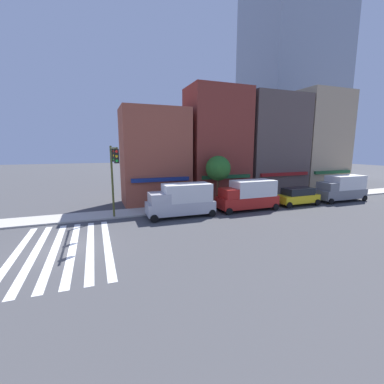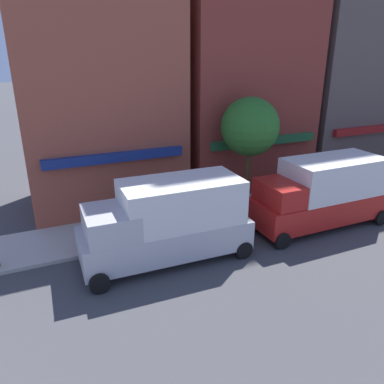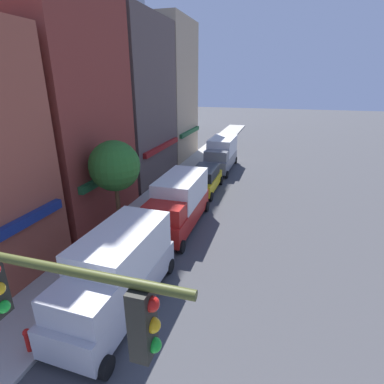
% 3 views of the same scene
% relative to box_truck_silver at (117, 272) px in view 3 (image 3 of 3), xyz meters
% --- Properties ---
extents(storefront_row, '(31.56, 5.30, 14.14)m').
position_rel_box_truck_silver_xyz_m(storefront_row, '(12.23, 6.80, 4.87)').
color(storefront_row, '#9E4C38').
rests_on(storefront_row, ground_plane).
extents(box_truck_silver, '(6.25, 2.42, 3.04)m').
position_rel_box_truck_silver_xyz_m(box_truck_silver, '(0.00, 0.00, 0.00)').
color(box_truck_silver, '#B7B7BC').
rests_on(box_truck_silver, ground_plane).
extents(box_truck_red, '(6.21, 2.42, 3.04)m').
position_rel_box_truck_silver_xyz_m(box_truck_red, '(7.16, 0.00, 0.00)').
color(box_truck_red, '#B21E19').
rests_on(box_truck_red, ground_plane).
extents(suv_yellow, '(4.71, 2.12, 1.94)m').
position_rel_box_truck_silver_xyz_m(suv_yellow, '(13.54, 0.00, -0.56)').
color(suv_yellow, yellow).
rests_on(suv_yellow, ground_plane).
extents(box_truck_grey, '(6.22, 2.42, 3.04)m').
position_rel_box_truck_silver_xyz_m(box_truck_grey, '(20.11, 0.00, 0.00)').
color(box_truck_grey, slate).
rests_on(box_truck_grey, ground_plane).
extents(pedestrian_blue_shirt, '(0.32, 0.32, 1.77)m').
position_rel_box_truck_silver_xyz_m(pedestrian_blue_shirt, '(2.96, 1.89, -0.51)').
color(pedestrian_blue_shirt, '#23232D').
rests_on(pedestrian_blue_shirt, sidewalk_left).
extents(fire_hydrant, '(0.24, 0.24, 0.84)m').
position_rel_box_truck_silver_xyz_m(fire_hydrant, '(-2.78, 1.70, -0.97)').
color(fire_hydrant, red).
rests_on(fire_hydrant, sidewalk_left).
extents(street_tree, '(2.67, 2.67, 5.31)m').
position_rel_box_truck_silver_xyz_m(street_tree, '(5.10, 2.80, 2.51)').
color(street_tree, brown).
rests_on(street_tree, sidewalk_left).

